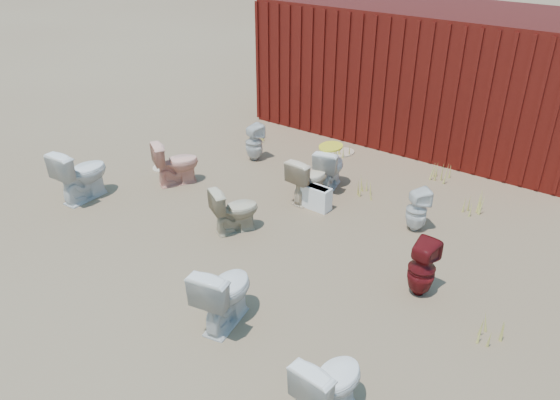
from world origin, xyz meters
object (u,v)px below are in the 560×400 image
Objects in this scene: shipping_container at (425,73)px; toilet_back_beige_left at (309,179)px; toilet_front_a at (81,173)px; toilet_front_maroon at (422,269)px; toilet_back_beige_right at (235,210)px; toilet_back_e at (417,210)px; toilet_front_pink at (176,163)px; loose_tank at (315,197)px; toilet_back_yellowlid at (330,167)px; toilet_back_a at (254,142)px; toilet_front_e at (330,384)px; toilet_front_c at (224,293)px.

shipping_container is 8.49× the size of toilet_back_beige_left.
toilet_front_a is 1.19× the size of toilet_front_maroon.
toilet_back_e is at bearing -114.99° from toilet_back_beige_right.
toilet_front_pink reaches higher than loose_tank.
toilet_back_beige_left is 1.03× the size of toilet_back_yellowlid.
toilet_front_pink reaches higher than toilet_back_e.
toilet_front_a reaches higher than toilet_back_beige_right.
toilet_back_e is at bearing 153.22° from toilet_back_yellowlid.
shipping_container is at bearing -106.37° from toilet_back_a.
toilet_back_a is 2.36m from toilet_back_beige_right.
toilet_back_e is at bearing -156.44° from toilet_front_a.
toilet_front_pink is 4.31m from toilet_front_maroon.
toilet_front_pink is at bearing -0.69° from toilet_front_maroon.
shipping_container is at bearing -67.96° from toilet_back_beige_right.
toilet_back_a is at bearing 30.74° from toilet_back_e.
toilet_front_pink reaches higher than toilet_back_a.
toilet_front_e is at bearing 164.73° from toilet_front_a.
toilet_front_pink reaches higher than toilet_back_beige_left.
toilet_front_a is at bearing 40.76° from toilet_back_beige_left.
toilet_front_a is 1.17× the size of toilet_back_beige_left.
shipping_container is 12.00× the size of loose_tank.
toilet_front_maroon is (1.49, 1.68, -0.04)m from toilet_front_c.
toilet_front_c is at bearing 155.48° from toilet_back_beige_right.
toilet_front_c is 2.24m from toilet_front_maroon.
shipping_container is at bearing 91.18° from loose_tank.
toilet_back_e is at bearing -173.22° from toilet_back_a.
shipping_container reaches higher than toilet_back_e.
toilet_back_beige_left is (-0.25, -3.52, -0.85)m from shipping_container.
toilet_front_a is 3.78m from toilet_back_yellowlid.
toilet_back_beige_left reaches higher than toilet_front_maroon.
toilet_front_c is (2.80, -2.06, 0.03)m from toilet_front_pink.
toilet_back_a is at bearing -29.22° from toilet_back_beige_right.
shipping_container reaches higher than toilet_front_a.
toilet_front_c is 3.45m from toilet_back_yellowlid.
loose_tank is at bearing -49.98° from toilet_front_e.
toilet_front_maroon is 1.11× the size of toilet_back_e.
toilet_front_c is at bearing 173.95° from toilet_front_pink.
toilet_front_maroon is 2.80m from toilet_back_yellowlid.
toilet_back_e is (-0.61, 1.28, -0.03)m from toilet_front_maroon.
toilet_back_yellowlid reaches higher than toilet_back_a.
toilet_back_beige_left reaches higher than toilet_back_yellowlid.
toilet_front_c is at bearing -75.80° from loose_tank.
toilet_back_beige_right is at bearing -167.25° from toilet_front_a.
toilet_front_e reaches higher than loose_tank.
toilet_front_a is (-3.04, -5.47, -0.79)m from shipping_container.
toilet_back_a is at bearing -66.68° from toilet_front_c.
toilet_back_yellowlid is (-2.28, 3.75, -0.02)m from toilet_front_e.
shipping_container is 7.09m from toilet_front_e.
toilet_front_pink is 4.97m from toilet_front_e.
toilet_back_yellowlid is 1.37× the size of loose_tank.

